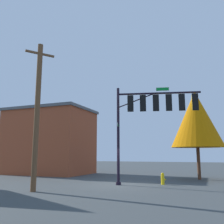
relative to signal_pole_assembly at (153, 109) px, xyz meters
name	(u,v)px	position (x,y,z in m)	size (l,w,h in m)	color
ground_plane	(118,185)	(-2.47, -0.67, -5.35)	(120.00, 120.00, 0.00)	#3E4344
signal_pole_assembly	(153,109)	(0.00, 0.00, 0.00)	(5.95, 2.18, 6.99)	black
utility_pole	(37,113)	(-5.90, -5.51, -0.77)	(1.16, 1.52, 8.95)	brown
fire_hydrant	(163,179)	(0.39, 0.67, -4.94)	(0.33, 0.24, 0.83)	yellow
tree_far	(196,119)	(2.64, 5.54, -0.12)	(4.52, 4.52, 7.76)	brown
brick_building	(50,141)	(-13.26, 6.11, -1.74)	(9.21, 6.47, 7.20)	#9A462A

